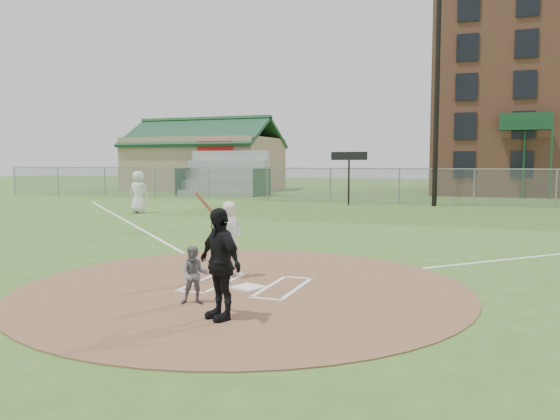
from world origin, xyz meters
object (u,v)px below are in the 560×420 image
(ondeck_player, at_px, (138,192))
(batter_at_plate, at_px, (231,239))
(home_plate, at_px, (248,287))
(umpire, at_px, (219,263))
(catcher, at_px, (194,275))

(ondeck_player, distance_m, batter_at_plate, 15.32)
(home_plate, relative_size, umpire, 0.29)
(ondeck_player, height_order, batter_at_plate, ondeck_player)
(batter_at_plate, bearing_deg, umpire, -68.64)
(home_plate, bearing_deg, batter_at_plate, 130.88)
(home_plate, height_order, ondeck_player, ondeck_player)
(home_plate, distance_m, catcher, 1.44)
(home_plate, xyz_separation_m, ondeck_player, (-10.76, 12.36, 0.94))
(umpire, relative_size, batter_at_plate, 0.94)
(umpire, xyz_separation_m, batter_at_plate, (-1.08, 2.76, -0.05))
(ondeck_player, bearing_deg, umpire, 122.91)
(umpire, bearing_deg, batter_at_plate, 142.38)
(ondeck_player, bearing_deg, catcher, 122.20)
(home_plate, relative_size, ondeck_player, 0.25)
(umpire, distance_m, ondeck_player, 18.14)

